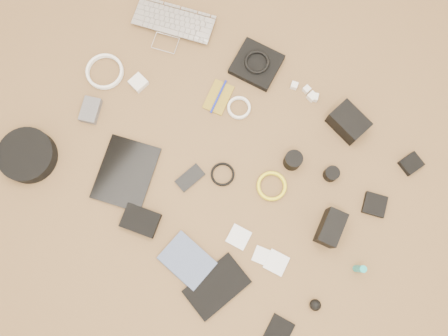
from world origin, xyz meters
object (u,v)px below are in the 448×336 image
Objects in this scene: paperback at (175,275)px; phone at (190,178)px; laptop at (170,31)px; headphone_case at (28,155)px; dslr_camera at (348,122)px; tablet at (126,173)px.

phone is at bearing 33.30° from paperback.
headphone_case is (-0.11, -0.79, 0.02)m from laptop.
headphone_case is at bearing -126.23° from dslr_camera.
tablet is 1.23× the size of headphone_case.
tablet is 0.40m from headphone_case.
headphone_case is at bearing -138.54° from phone.
laptop is 2.36× the size of dslr_camera.
phone is (0.22, 0.14, -0.00)m from tablet.
laptop is 0.86m from dslr_camera.
laptop is at bearing 82.23° from headphone_case.
tablet is 1.44× the size of paperback.
dslr_camera is 0.66× the size of headphone_case.
tablet reaches higher than phone.
laptop is 3.03× the size of phone.
laptop reaches higher than paperback.
dslr_camera is (0.85, 0.11, 0.03)m from laptop.
laptop is 1.26× the size of tablet.
dslr_camera is at bearing 43.32° from headphone_case.
dslr_camera is at bearing 68.12° from phone.
phone is 0.60× the size of paperback.
dslr_camera is at bearing 29.50° from tablet.
phone is (0.47, -0.46, -0.01)m from laptop.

